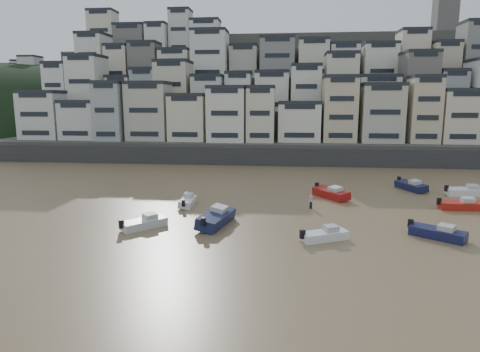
# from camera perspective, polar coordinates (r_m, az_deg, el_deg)

# --- Properties ---
(harbor_wall) EXTENTS (140.00, 3.00, 3.50)m
(harbor_wall) POSITION_cam_1_polar(r_m,az_deg,el_deg) (84.48, 6.95, 2.61)
(harbor_wall) COLOR #38383A
(harbor_wall) RESTS_ON ground
(hillside) EXTENTS (141.04, 66.00, 50.00)m
(hillside) POSITION_cam_1_polar(r_m,az_deg,el_deg) (123.73, 9.05, 10.19)
(hillside) COLOR #4C4C47
(hillside) RESTS_ON ground
(headland) EXTENTS (216.00, 135.00, 53.33)m
(headland) POSITION_cam_1_polar(r_m,az_deg,el_deg) (185.88, -27.94, 5.09)
(headland) COLOR black
(headland) RESTS_ON ground
(boat_j) EXTENTS (4.73, 4.93, 1.40)m
(boat_j) POSITION_cam_1_polar(r_m,az_deg,el_deg) (44.27, -12.68, -5.95)
(boat_j) COLOR silver
(boat_j) RESTS_ON ground
(boat_b) EXTENTS (5.38, 4.66, 1.47)m
(boat_b) POSITION_cam_1_polar(r_m,az_deg,el_deg) (44.22, 24.87, -6.64)
(boat_b) COLOR #151943
(boat_b) RESTS_ON ground
(boat_a) EXTENTS (5.06, 3.62, 1.33)m
(boat_a) POSITION_cam_1_polar(r_m,az_deg,el_deg) (40.42, 11.21, -7.52)
(boat_a) COLOR white
(boat_a) RESTS_ON ground
(boat_d) EXTENTS (5.42, 1.94, 1.46)m
(boat_d) POSITION_cam_1_polar(r_m,az_deg,el_deg) (56.69, 27.38, -3.28)
(boat_d) COLOR #AA1F15
(boat_d) RESTS_ON ground
(boat_f) EXTENTS (1.77, 5.02, 1.36)m
(boat_f) POSITION_cam_1_polar(r_m,az_deg,el_deg) (52.64, -7.01, -3.21)
(boat_f) COLOR white
(boat_f) RESTS_ON ground
(boat_e) EXTENTS (5.22, 6.32, 1.71)m
(boat_e) POSITION_cam_1_polar(r_m,az_deg,el_deg) (57.46, 12.03, -2.04)
(boat_e) COLOR maroon
(boat_e) RESTS_ON ground
(boat_i) EXTENTS (4.00, 6.24, 1.62)m
(boat_i) POSITION_cam_1_polar(r_m,az_deg,el_deg) (65.71, 21.84, -1.07)
(boat_i) COLOR #13173C
(boat_i) RESTS_ON ground
(boat_c) EXTENTS (3.74, 7.29, 1.90)m
(boat_c) POSITION_cam_1_polar(r_m,az_deg,el_deg) (44.16, -3.21, -5.42)
(boat_c) COLOR #151B43
(boat_c) RESTS_ON ground
(boat_g) EXTENTS (5.77, 2.15, 1.55)m
(boat_g) POSITION_cam_1_polar(r_m,az_deg,el_deg) (64.95, 27.99, -1.69)
(boat_g) COLOR white
(boat_g) RESTS_ON ground
(person_pink) EXTENTS (0.44, 0.44, 1.74)m
(person_pink) POSITION_cam_1_polar(r_m,az_deg,el_deg) (51.46, 9.44, -3.37)
(person_pink) COLOR #BC8496
(person_pink) RESTS_ON ground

